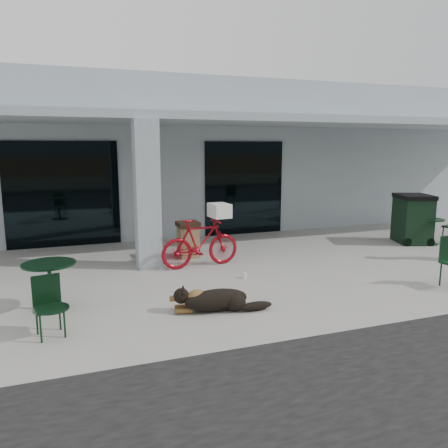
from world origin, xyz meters
name	(u,v)px	position (x,y,z in m)	size (l,w,h in m)	color
ground	(255,291)	(0.00, 0.00, 0.00)	(80.00, 80.00, 0.00)	#A19D97
building	(159,155)	(0.00, 8.50, 2.25)	(22.00, 7.00, 4.50)	#A6B4BC
storefront_glass_left	(63,194)	(-3.20, 4.98, 1.35)	(2.80, 0.06, 2.70)	black
storefront_glass_right	(244,188)	(1.80, 4.98, 1.35)	(2.40, 0.06, 2.70)	black
column	(147,195)	(-1.50, 2.30, 1.56)	(0.50, 0.50, 3.12)	#A6B4BC
overhang	(198,119)	(0.00, 3.60, 3.21)	(22.00, 2.80, 0.18)	#A6B4BC
bicycle	(200,243)	(-0.46, 1.90, 0.52)	(0.49, 1.74, 1.05)	maroon
laundry_basket	(219,211)	(-0.01, 1.95, 1.20)	(0.50, 0.37, 0.30)	white
dog	(216,299)	(-0.95, -0.64, 0.20)	(1.19, 0.40, 0.40)	black
cup_near_dog	(245,276)	(0.12, 0.81, 0.05)	(0.08, 0.08, 0.11)	white
cafe_table_near	(50,286)	(-3.41, 0.29, 0.38)	(0.82, 0.82, 0.76)	black
cafe_chair_near	(49,307)	(-3.38, -0.77, 0.41)	(0.37, 0.41, 0.83)	black
cafe_table_far	(429,232)	(5.87, 2.00, 0.34)	(0.73, 0.73, 0.68)	black
cup_on_table	(429,216)	(5.98, 2.15, 0.73)	(0.08, 0.08, 0.10)	white
trash_receptacle	(188,240)	(-0.49, 2.80, 0.42)	(0.49, 0.49, 0.84)	#92734B
wheeled_bin	(413,219)	(5.59, 2.32, 0.65)	(0.80, 1.02, 1.30)	black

